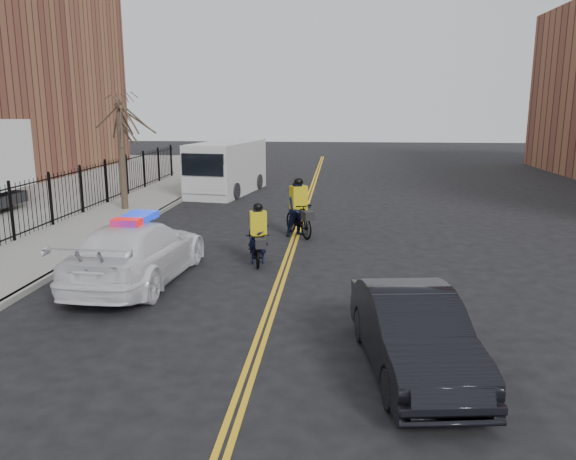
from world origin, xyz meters
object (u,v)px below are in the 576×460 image
Objects in this scene: cargo_van at (226,169)px; cyclist_near at (258,242)px; dark_sedan at (413,333)px; cyclist_far at (299,213)px; police_cruiser at (138,252)px.

cargo_van reaches higher than cyclist_near.
dark_sedan is 20.71m from cargo_van.
cyclist_far is at bearing 96.80° from dark_sedan.
police_cruiser is 1.32× the size of dark_sedan.
police_cruiser is 0.85× the size of cargo_van.
cargo_van is 10.48m from cyclist_far.
police_cruiser reaches higher than dark_sedan.
dark_sedan is 0.64× the size of cargo_van.
police_cruiser is at bearing -152.93° from cyclist_far.
dark_sedan is (6.34, -4.44, -0.10)m from police_cruiser.
cyclist_far is at bearing 62.41° from cyclist_near.
cargo_van is 3.46× the size of cyclist_near.
police_cruiser is 15.04m from cargo_van.
cyclist_near is (3.54, -13.02, -0.67)m from cargo_van.
cyclist_far is (4.44, -9.49, -0.47)m from cargo_van.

